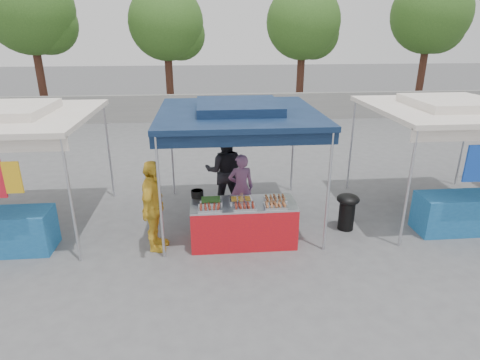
{
  "coord_description": "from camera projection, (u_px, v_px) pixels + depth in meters",
  "views": [
    {
      "loc": [
        -0.69,
        -7.0,
        3.96
      ],
      "look_at": [
        0.0,
        0.6,
        1.05
      ],
      "focal_mm": 30.0,
      "sensor_mm": 36.0,
      "label": 1
    }
  ],
  "objects": [
    {
      "name": "tree_2",
      "position": [
        306.0,
        25.0,
        18.85
      ],
      "size": [
        3.52,
        3.46,
        5.94
      ],
      "color": "#432419",
      "rests_on": "ground_plane"
    },
    {
      "name": "ground_plane",
      "position": [
        243.0,
        240.0,
        7.98
      ],
      "size": [
        80.0,
        80.0,
        0.0
      ],
      "primitive_type": "plane",
      "color": "#5D5D5F"
    },
    {
      "name": "food_tray_fm",
      "position": [
        244.0,
        207.0,
        7.35
      ],
      "size": [
        0.42,
        0.3,
        0.07
      ],
      "color": "silver",
      "rests_on": "vendor_table"
    },
    {
      "name": "crate_right",
      "position": [
        260.0,
        218.0,
        8.57
      ],
      "size": [
        0.47,
        0.33,
        0.28
      ],
      "primitive_type": "cube",
      "color": "#1441A8",
      "rests_on": "ground_plane"
    },
    {
      "name": "neighbor_stall_right",
      "position": [
        455.0,
        149.0,
        8.33
      ],
      "size": [
        3.2,
        3.2,
        2.57
      ],
      "color": "silver",
      "rests_on": "ground_plane"
    },
    {
      "name": "food_tray_bl",
      "position": [
        211.0,
        201.0,
        7.61
      ],
      "size": [
        0.42,
        0.3,
        0.07
      ],
      "color": "silver",
      "rests_on": "vendor_table"
    },
    {
      "name": "crate_left",
      "position": [
        228.0,
        224.0,
        8.32
      ],
      "size": [
        0.48,
        0.34,
        0.29
      ],
      "primitive_type": "cube",
      "color": "#1441A8",
      "rests_on": "ground_plane"
    },
    {
      "name": "food_tray_fl",
      "position": [
        210.0,
        208.0,
        7.3
      ],
      "size": [
        0.42,
        0.3,
        0.07
      ],
      "color": "silver",
      "rests_on": "vendor_table"
    },
    {
      "name": "vendor_table",
      "position": [
        243.0,
        223.0,
        7.74
      ],
      "size": [
        2.0,
        0.8,
        0.85
      ],
      "color": "red",
      "rests_on": "ground_plane"
    },
    {
      "name": "cooking_pot",
      "position": [
        197.0,
        194.0,
        7.82
      ],
      "size": [
        0.24,
        0.24,
        0.14
      ],
      "primitive_type": "cylinder",
      "color": "black",
      "rests_on": "vendor_table"
    },
    {
      "name": "neighbor_stall_left",
      "position": [
        3.0,
        161.0,
        7.57
      ],
      "size": [
        3.2,
        3.2,
        2.57
      ],
      "color": "silver",
      "rests_on": "ground_plane"
    },
    {
      "name": "food_tray_fr",
      "position": [
        275.0,
        205.0,
        7.4
      ],
      "size": [
        0.42,
        0.3,
        0.07
      ],
      "color": "silver",
      "rests_on": "vendor_table"
    },
    {
      "name": "back_wall",
      "position": [
        219.0,
        107.0,
        18.01
      ],
      "size": [
        40.0,
        0.25,
        1.2
      ],
      "primitive_type": "cube",
      "color": "gray",
      "rests_on": "ground_plane"
    },
    {
      "name": "customer_person",
      "position": [
        153.0,
        207.0,
        7.36
      ],
      "size": [
        0.58,
        1.08,
        1.76
      ],
      "primitive_type": "imported",
      "rotation": [
        0.0,
        0.0,
        1.42
      ],
      "color": "yellow",
      "rests_on": "ground_plane"
    },
    {
      "name": "tree_1",
      "position": [
        169.0,
        26.0,
        18.55
      ],
      "size": [
        3.5,
        3.43,
        5.9
      ],
      "color": "#432419",
      "rests_on": "ground_plane"
    },
    {
      "name": "tree_3",
      "position": [
        433.0,
        17.0,
        19.5
      ],
      "size": [
        3.78,
        3.77,
        6.48
      ],
      "color": "#432419",
      "rests_on": "ground_plane"
    },
    {
      "name": "main_canopy",
      "position": [
        238.0,
        112.0,
        8.04
      ],
      "size": [
        3.2,
        3.2,
        2.57
      ],
      "color": "silver",
      "rests_on": "ground_plane"
    },
    {
      "name": "food_tray_bm",
      "position": [
        241.0,
        199.0,
        7.65
      ],
      "size": [
        0.42,
        0.3,
        0.07
      ],
      "color": "silver",
      "rests_on": "vendor_table"
    },
    {
      "name": "tree_0",
      "position": [
        34.0,
        14.0,
        17.59
      ],
      "size": [
        3.86,
        3.86,
        6.63
      ],
      "color": "#432419",
      "rests_on": "ground_plane"
    },
    {
      "name": "vendor_woman",
      "position": [
        241.0,
        188.0,
        8.58
      ],
      "size": [
        0.56,
        0.39,
        1.5
      ],
      "primitive_type": "imported",
      "rotation": [
        0.0,
        0.0,
        3.2
      ],
      "color": "#8E5A86",
      "rests_on": "ground_plane"
    },
    {
      "name": "skewer_cup",
      "position": [
        242.0,
        205.0,
        7.37
      ],
      "size": [
        0.08,
        0.08,
        0.1
      ],
      "primitive_type": "cylinder",
      "color": "silver",
      "rests_on": "vendor_table"
    },
    {
      "name": "wok_burner",
      "position": [
        347.0,
        208.0,
        8.27
      ],
      "size": [
        0.47,
        0.47,
        0.79
      ],
      "rotation": [
        0.0,
        0.0,
        -0.06
      ],
      "color": "black",
      "rests_on": "ground_plane"
    },
    {
      "name": "food_tray_br",
      "position": [
        275.0,
        199.0,
        7.68
      ],
      "size": [
        0.42,
        0.3,
        0.07
      ],
      "color": "silver",
      "rests_on": "vendor_table"
    },
    {
      "name": "helper_man",
      "position": [
        224.0,
        171.0,
        9.09
      ],
      "size": [
        0.95,
        0.77,
        1.83
      ],
      "primitive_type": "imported",
      "rotation": [
        0.0,
        0.0,
        3.06
      ],
      "color": "black",
      "rests_on": "ground_plane"
    },
    {
      "name": "crate_stacked",
      "position": [
        260.0,
        206.0,
        8.47
      ],
      "size": [
        0.46,
        0.32,
        0.28
      ],
      "primitive_type": "cube",
      "color": "#1441A8",
      "rests_on": "crate_right"
    }
  ]
}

